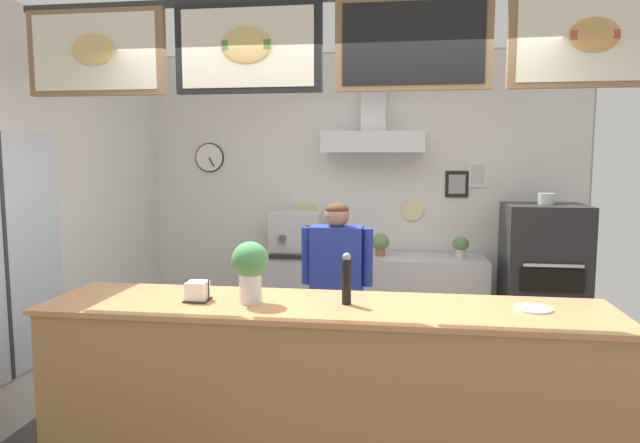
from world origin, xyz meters
The scene contains 15 objects.
ground_plane centered at (0.00, 0.00, 0.00)m, with size 5.50×5.50×0.00m, color #3F3A38.
back_wall_assembly centered at (0.01, 2.12, 1.56)m, with size 4.46×2.70×2.91m.
left_wall_with_window centered at (-2.23, 0.00, 1.45)m, with size 0.15×4.59×2.91m.
service_counter centered at (0.00, -0.46, 0.52)m, with size 3.20×0.72×1.04m.
back_prep_counter centered at (0.17, 1.89, 0.45)m, with size 2.10×0.60×0.92m.
pizza_oven centered at (1.67, 1.64, 0.73)m, with size 0.69×0.65×1.55m.
shop_worker centered at (-0.07, 0.76, 0.82)m, with size 0.56×0.23×1.52m.
espresso_machine centered at (-0.59, 1.87, 1.12)m, with size 0.48×0.51×0.42m.
potted_thyme centered at (-0.22, 1.93, 1.03)m, with size 0.15×0.15×0.20m.
potted_sage centered at (0.22, 1.89, 1.04)m, with size 0.17×0.17×0.21m.
potted_oregano centered at (0.98, 1.87, 1.04)m, with size 0.15×0.15×0.20m.
napkin_holder centered at (-0.74, -0.48, 1.10)m, with size 0.14×0.14×0.13m.
pepper_grinder centered at (0.12, -0.43, 1.19)m, with size 0.05×0.05×0.29m.
condiment_plate centered at (1.14, -0.41, 1.05)m, with size 0.20×0.20×0.01m.
basil_vase centered at (-0.42, -0.49, 1.24)m, with size 0.21×0.21×0.35m.
Camera 1 is at (0.42, -3.56, 1.87)m, focal length 31.95 mm.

